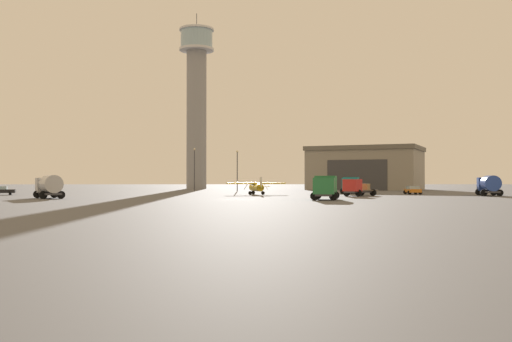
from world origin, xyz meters
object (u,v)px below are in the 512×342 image
at_px(light_post_east, 194,166).
at_px(control_tower, 197,96).
at_px(truck_flatbed_red, 357,188).
at_px(truck_box_teal, 351,184).
at_px(car_orange, 413,190).
at_px(truck_fuel_tanker_blue, 489,184).
at_px(light_post_west, 237,167).
at_px(truck_box_green, 325,186).
at_px(truck_fuel_tanker_silver, 49,185).
at_px(car_black, 0,190).
at_px(airplane_yellow, 256,186).

bearing_deg(light_post_east, control_tower, 93.92).
bearing_deg(control_tower, truck_flatbed_red, -65.74).
bearing_deg(truck_box_teal, car_orange, 82.87).
xyz_separation_m(truck_box_teal, truck_fuel_tanker_blue, (18.17, -12.75, 0.08)).
bearing_deg(light_post_west, truck_box_green, -76.36).
height_order(truck_fuel_tanker_silver, car_black, truck_fuel_tanker_silver).
relative_size(airplane_yellow, truck_fuel_tanker_blue, 1.37).
bearing_deg(truck_box_green, truck_flatbed_red, 167.18).
relative_size(car_black, light_post_west, 0.58).
height_order(control_tower, light_post_east, control_tower).
bearing_deg(control_tower, truck_fuel_tanker_silver, -99.95).
bearing_deg(control_tower, truck_box_teal, -58.52).
bearing_deg(truck_box_teal, airplane_yellow, -56.06).
relative_size(truck_box_teal, light_post_west, 0.81).
distance_m(truck_flatbed_red, truck_fuel_tanker_blue, 19.99).
xyz_separation_m(light_post_west, light_post_east, (-9.11, 5.40, 0.38)).
relative_size(car_black, light_post_east, 0.54).
bearing_deg(truck_box_teal, light_post_west, -117.84).
distance_m(airplane_yellow, car_black, 40.27).
xyz_separation_m(control_tower, light_post_west, (10.91, -31.66, -19.04)).
bearing_deg(light_post_west, truck_fuel_tanker_silver, -120.06).
xyz_separation_m(truck_fuel_tanker_blue, truck_box_green, (-26.59, -15.12, -0.06)).
height_order(airplane_yellow, truck_fuel_tanker_blue, truck_fuel_tanker_blue).
xyz_separation_m(truck_fuel_tanker_blue, light_post_west, (-37.75, 30.89, 3.26)).
bearing_deg(light_post_west, truck_flatbed_red, -60.94).
relative_size(truck_flatbed_red, truck_fuel_tanker_silver, 0.91).
bearing_deg(truck_flatbed_red, truck_box_green, 16.71).
bearing_deg(truck_fuel_tanker_silver, car_black, 10.03).
distance_m(airplane_yellow, car_orange, 25.74).
xyz_separation_m(truck_box_green, car_black, (-48.06, 21.29, -0.90)).
distance_m(control_tower, truck_box_teal, 62.53).
bearing_deg(car_black, light_post_east, 31.69).
relative_size(truck_fuel_tanker_silver, truck_fuel_tanker_blue, 0.98).
distance_m(control_tower, truck_flatbed_red, 73.49).
bearing_deg(truck_flatbed_red, light_post_east, -102.15).
bearing_deg(control_tower, airplane_yellow, -75.56).
bearing_deg(control_tower, truck_fuel_tanker_blue, -52.12).
relative_size(truck_fuel_tanker_silver, light_post_east, 0.75).
relative_size(control_tower, airplane_yellow, 4.74).
xyz_separation_m(truck_flatbed_red, car_black, (-54.71, 7.32, -0.47)).
bearing_deg(truck_fuel_tanker_blue, control_tower, 51.33).
bearing_deg(truck_box_green, car_orange, 156.00).
relative_size(control_tower, truck_fuel_tanker_silver, 6.68).
relative_size(airplane_yellow, truck_flatbed_red, 1.54).
bearing_deg(control_tower, light_post_east, -86.08).
xyz_separation_m(truck_flatbed_red, truck_box_green, (-6.64, -13.97, 0.43)).
distance_m(airplane_yellow, truck_fuel_tanker_blue, 35.14).
bearing_deg(car_orange, light_post_east, 56.28).
bearing_deg(light_post_east, truck_fuel_tanker_silver, -107.44).
height_order(truck_fuel_tanker_silver, light_post_west, light_post_west).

